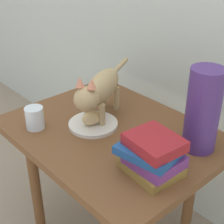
# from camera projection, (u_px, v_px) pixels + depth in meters

# --- Properties ---
(side_table) EXTENTS (0.79, 0.61, 0.56)m
(side_table) POSITION_uv_depth(u_px,v_px,m) (112.00, 148.00, 1.32)
(side_table) COLOR brown
(side_table) RESTS_ON ground
(plate) EXTENTS (0.19, 0.19, 0.01)m
(plate) POSITION_uv_depth(u_px,v_px,m) (93.00, 124.00, 1.31)
(plate) COLOR silver
(plate) RESTS_ON side_table
(bread_roll) EXTENTS (0.07, 0.08, 0.05)m
(bread_roll) POSITION_uv_depth(u_px,v_px,m) (92.00, 118.00, 1.28)
(bread_roll) COLOR #E0BC7A
(bread_roll) RESTS_ON plate
(cat) EXTENTS (0.25, 0.44, 0.23)m
(cat) POSITION_uv_depth(u_px,v_px,m) (100.00, 89.00, 1.29)
(cat) COLOR tan
(cat) RESTS_ON side_table
(book_stack) EXTENTS (0.20, 0.17, 0.13)m
(book_stack) POSITION_uv_depth(u_px,v_px,m) (152.00, 155.00, 1.04)
(book_stack) COLOR olive
(book_stack) RESTS_ON side_table
(green_vase) EXTENTS (0.11, 0.11, 0.29)m
(green_vase) POSITION_uv_depth(u_px,v_px,m) (203.00, 110.00, 1.11)
(green_vase) COLOR #4C2D72
(green_vase) RESTS_ON side_table
(candle_jar) EXTENTS (0.07, 0.07, 0.08)m
(candle_jar) POSITION_uv_depth(u_px,v_px,m) (35.00, 119.00, 1.28)
(candle_jar) COLOR silver
(candle_jar) RESTS_ON side_table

